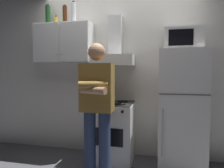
% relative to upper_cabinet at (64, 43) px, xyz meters
% --- Properties ---
extents(back_wall_tiled, '(4.80, 0.10, 2.70)m').
position_rel_upper_cabinet_xyz_m(back_wall_tiled, '(0.85, 0.23, -0.40)').
color(back_wall_tiled, silver).
rests_on(back_wall_tiled, ground_plane).
extents(upper_cabinet, '(0.90, 0.37, 0.60)m').
position_rel_upper_cabinet_xyz_m(upper_cabinet, '(0.00, 0.00, 0.00)').
color(upper_cabinet, silver).
extents(stove_oven, '(0.60, 0.62, 0.87)m').
position_rel_upper_cabinet_xyz_m(stove_oven, '(0.80, -0.13, -1.32)').
color(stove_oven, white).
rests_on(stove_oven, ground_plane).
extents(range_hood, '(0.60, 0.44, 0.75)m').
position_rel_upper_cabinet_xyz_m(range_hood, '(0.80, 0.00, -0.15)').
color(range_hood, white).
extents(refrigerator, '(0.60, 0.62, 1.60)m').
position_rel_upper_cabinet_xyz_m(refrigerator, '(1.75, -0.12, -0.95)').
color(refrigerator, white).
rests_on(refrigerator, ground_plane).
extents(microwave, '(0.48, 0.37, 0.28)m').
position_rel_upper_cabinet_xyz_m(microwave, '(1.75, -0.11, -0.01)').
color(microwave, silver).
rests_on(microwave, refrigerator).
extents(person_standing, '(0.38, 0.33, 1.64)m').
position_rel_upper_cabinet_xyz_m(person_standing, '(0.75, -0.73, -0.85)').
color(person_standing, navy).
rests_on(person_standing, ground_plane).
extents(bottle_spice_jar, '(0.05, 0.05, 0.14)m').
position_rel_upper_cabinet_xyz_m(bottle_spice_jar, '(-0.14, 0.01, 0.36)').
color(bottle_spice_jar, gold).
rests_on(bottle_spice_jar, upper_cabinet).
extents(bottle_vodka_clear, '(0.07, 0.07, 0.33)m').
position_rel_upper_cabinet_xyz_m(bottle_vodka_clear, '(0.17, -0.02, 0.46)').
color(bottle_vodka_clear, silver).
rests_on(bottle_vodka_clear, upper_cabinet).
extents(bottle_rum_dark, '(0.07, 0.07, 0.30)m').
position_rel_upper_cabinet_xyz_m(bottle_rum_dark, '(0.00, 0.02, 0.44)').
color(bottle_rum_dark, '#47230F').
rests_on(bottle_rum_dark, upper_cabinet).
extents(bottle_wine_green, '(0.08, 0.08, 0.32)m').
position_rel_upper_cabinet_xyz_m(bottle_wine_green, '(-0.28, 0.01, 0.45)').
color(bottle_wine_green, '#19471E').
rests_on(bottle_wine_green, upper_cabinet).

